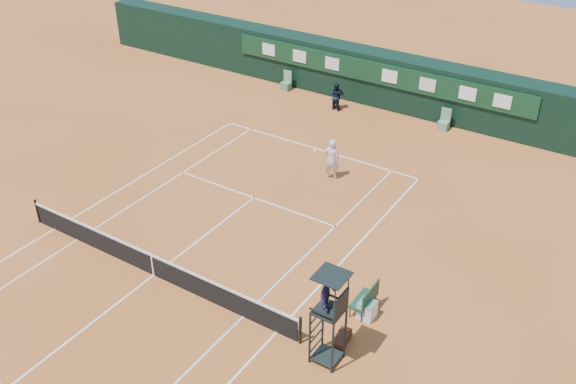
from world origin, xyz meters
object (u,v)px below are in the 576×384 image
object	(u,v)px
umpire_chair	(329,300)
cooler	(367,310)
tennis_net	(153,264)
player_bench	(367,298)
player	(332,159)

from	to	relation	value
umpire_chair	cooler	world-z (taller)	umpire_chair
cooler	tennis_net	bearing A→B (deg)	-163.44
cooler	player_bench	bearing A→B (deg)	123.14
player	umpire_chair	bearing A→B (deg)	99.12
player_bench	player	world-z (taller)	player
tennis_net	player	bearing A→B (deg)	78.47
player	tennis_net	bearing A→B (deg)	58.77
tennis_net	umpire_chair	world-z (taller)	umpire_chair
player_bench	cooler	world-z (taller)	player_bench
tennis_net	player_bench	distance (m)	7.91
cooler	player	world-z (taller)	player
umpire_chair	player_bench	xyz separation A→B (m)	(0.04, 2.65, -1.86)
tennis_net	player	xyz separation A→B (m)	(2.00, 9.79, 0.49)
umpire_chair	player	world-z (taller)	umpire_chair
player_bench	player	size ratio (longest dim) A/B	0.60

